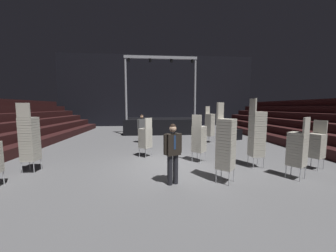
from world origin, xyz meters
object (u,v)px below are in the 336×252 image
chair_stack_front_left (210,124)px  chair_stack_rear_centre (226,143)px  man_with_tie (173,150)px  chair_stack_mid_centre (257,133)px  chair_stack_rear_right (297,148)px  chair_stack_mid_right (145,137)px  crew_worker_near_stage (142,127)px  stage_riser (160,125)px  chair_stack_mid_left (316,145)px  chair_stack_front_right (29,138)px  chair_stack_aisle_left (199,138)px  equipment_road_case (234,135)px

chair_stack_front_left → chair_stack_rear_centre: chair_stack_rear_centre is taller
man_with_tie → chair_stack_mid_centre: (3.17, 1.27, 0.27)m
man_with_tie → chair_stack_rear_right: size_ratio=0.91×
chair_stack_mid_right → crew_worker_near_stage: crew_worker_near_stage is taller
stage_riser → chair_stack_mid_right: bearing=-97.3°
chair_stack_mid_left → chair_stack_mid_centre: size_ratio=0.69×
chair_stack_mid_centre → crew_worker_near_stage: size_ratio=1.43×
crew_worker_near_stage → chair_stack_front_right: bearing=-141.3°
chair_stack_front_left → chair_stack_mid_right: 4.90m
chair_stack_front_left → chair_stack_aisle_left: chair_stack_front_left is taller
man_with_tie → equipment_road_case: size_ratio=1.91×
chair_stack_mid_centre → chair_stack_aisle_left: bearing=-113.0°
chair_stack_mid_centre → chair_stack_rear_right: (0.62, -1.17, -0.29)m
chair_stack_rear_centre → crew_worker_near_stage: (-2.70, 6.21, -0.17)m
chair_stack_mid_right → chair_stack_front_right: bearing=154.0°
chair_stack_mid_centre → equipment_road_case: chair_stack_mid_centre is taller
chair_stack_aisle_left → equipment_road_case: size_ratio=2.09×
stage_riser → chair_stack_rear_centre: stage_riser is taller
stage_riser → chair_stack_mid_right: (-1.00, -7.80, 0.18)m
chair_stack_front_right → equipment_road_case: bearing=31.9°
chair_stack_mid_right → chair_stack_rear_centre: chair_stack_rear_centre is taller
chair_stack_front_right → chair_stack_mid_right: size_ratio=1.35×
stage_riser → chair_stack_rear_centre: size_ratio=2.59×
chair_stack_mid_right → chair_stack_mid_centre: (4.04, -1.76, 0.38)m
man_with_tie → chair_stack_front_left: bearing=-137.8°
chair_stack_mid_centre → chair_stack_aisle_left: chair_stack_mid_centre is taller
chair_stack_rear_right → chair_stack_rear_centre: size_ratio=0.82×
chair_stack_mid_left → chair_stack_rear_right: bearing=96.7°
stage_riser → chair_stack_mid_right: stage_riser is taller
stage_riser → chair_stack_aisle_left: size_ratio=3.17×
stage_riser → chair_stack_mid_left: (5.03, -9.91, 0.18)m
stage_riser → man_with_tie: (-0.13, -10.82, 0.29)m
chair_stack_aisle_left → man_with_tie: bearing=-75.7°
chair_stack_rear_centre → equipment_road_case: size_ratio=2.56×
chair_stack_rear_centre → equipment_road_case: (3.38, 6.85, -0.81)m
chair_stack_front_left → chair_stack_rear_right: bearing=60.5°
stage_riser → chair_stack_aisle_left: bearing=-82.5°
man_with_tie → chair_stack_rear_centre: size_ratio=0.75×
stage_riser → man_with_tie: 10.83m
chair_stack_rear_centre → crew_worker_near_stage: bearing=-113.2°
chair_stack_mid_left → chair_stack_mid_centre: 2.06m
chair_stack_mid_right → chair_stack_rear_centre: (2.38, -3.01, 0.29)m
chair_stack_mid_centre → chair_stack_rear_right: chair_stack_mid_centre is taller
chair_stack_mid_centre → crew_worker_near_stage: 6.60m
chair_stack_front_right → chair_stack_rear_centre: 6.27m
chair_stack_front_left → chair_stack_front_right: size_ratio=0.96×
chair_stack_front_right → chair_stack_mid_left: chair_stack_front_right is taller
equipment_road_case → man_with_tie: bearing=-125.5°
equipment_road_case → chair_stack_rear_centre: bearing=-116.2°
chair_stack_front_left → chair_stack_rear_right: 6.03m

